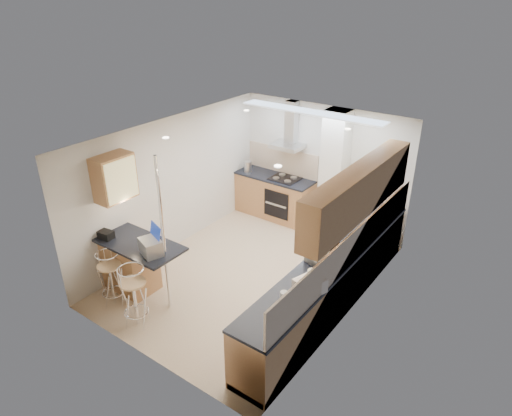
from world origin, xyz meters
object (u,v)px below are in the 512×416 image
Objects in this scene: microwave at (324,253)px; bread_bin at (310,286)px; bar_stool_end at (134,297)px; laptop at (151,247)px; bar_stool_near at (111,278)px.

bread_bin is (0.21, -0.76, -0.03)m from microwave.
laptop is at bearing 49.07° from bar_stool_end.
bar_stool_end is 2.63× the size of bread_bin.
microwave reaches higher than laptop.
bar_stool_end is at bearing -58.59° from laptop.
bar_stool_end is (0.10, -0.48, -0.57)m from laptop.
microwave is 2.54m from laptop.
microwave is at bearing -10.47° from bar_stool_end.
bar_stool_near is at bearing 117.87° from bar_stool_end.
laptop is 0.94× the size of bread_bin.
bread_bin is at bearing -148.10° from microwave.
microwave is at bearing 52.32° from laptop.
bar_stool_near is at bearing -128.09° from laptop.
microwave is 0.52× the size of bar_stool_near.
microwave is 3.28m from bar_stool_near.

